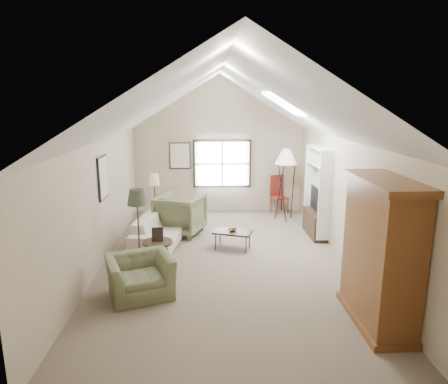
{
  "coord_description": "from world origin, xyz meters",
  "views": [
    {
      "loc": [
        -0.35,
        -7.78,
        3.27
      ],
      "look_at": [
        0.0,
        0.4,
        1.4
      ],
      "focal_mm": 32.0,
      "sensor_mm": 36.0,
      "label": 1
    }
  ],
  "objects_px": {
    "armoire": "(381,253)",
    "sofa": "(162,228)",
    "coffee_table": "(233,240)",
    "side_table": "(158,255)",
    "side_chair": "(280,194)",
    "armchair_near": "(140,276)",
    "armchair_far": "(180,214)"
  },
  "relations": [
    {
      "from": "armoire",
      "to": "sofa",
      "type": "height_order",
      "value": "armoire"
    },
    {
      "from": "coffee_table",
      "to": "side_table",
      "type": "height_order",
      "value": "side_table"
    },
    {
      "from": "side_chair",
      "to": "coffee_table",
      "type": "bearing_deg",
      "value": -137.25
    },
    {
      "from": "armchair_near",
      "to": "armchair_far",
      "type": "distance_m",
      "value": 3.33
    },
    {
      "from": "armchair_far",
      "to": "side_chair",
      "type": "bearing_deg",
      "value": -127.78
    },
    {
      "from": "sofa",
      "to": "armchair_far",
      "type": "bearing_deg",
      "value": -22.99
    },
    {
      "from": "armchair_near",
      "to": "coffee_table",
      "type": "height_order",
      "value": "armchair_near"
    },
    {
      "from": "armchair_far",
      "to": "side_table",
      "type": "xyz_separation_m",
      "value": [
        -0.3,
        -2.23,
        -0.21
      ]
    },
    {
      "from": "sofa",
      "to": "armchair_far",
      "type": "xyz_separation_m",
      "value": [
        0.4,
        0.63,
        0.16
      ]
    },
    {
      "from": "armchair_near",
      "to": "armchair_far",
      "type": "relative_size",
      "value": 0.97
    },
    {
      "from": "armchair_near",
      "to": "coffee_table",
      "type": "distance_m",
      "value": 2.72
    },
    {
      "from": "coffee_table",
      "to": "side_table",
      "type": "bearing_deg",
      "value": -146.2
    },
    {
      "from": "coffee_table",
      "to": "side_table",
      "type": "distance_m",
      "value": 1.86
    },
    {
      "from": "side_chair",
      "to": "armoire",
      "type": "bearing_deg",
      "value": -105.66
    },
    {
      "from": "sofa",
      "to": "coffee_table",
      "type": "bearing_deg",
      "value": -99.81
    },
    {
      "from": "sofa",
      "to": "armchair_near",
      "type": "distance_m",
      "value": 2.66
    },
    {
      "from": "sofa",
      "to": "side_table",
      "type": "xyz_separation_m",
      "value": [
        0.1,
        -1.6,
        -0.05
      ]
    },
    {
      "from": "armchair_near",
      "to": "side_chair",
      "type": "bearing_deg",
      "value": 36.36
    },
    {
      "from": "sofa",
      "to": "armchair_near",
      "type": "relative_size",
      "value": 2.19
    },
    {
      "from": "armoire",
      "to": "armchair_far",
      "type": "distance_m",
      "value": 5.41
    },
    {
      "from": "sofa",
      "to": "side_chair",
      "type": "distance_m",
      "value": 4.05
    },
    {
      "from": "armchair_near",
      "to": "coffee_table",
      "type": "bearing_deg",
      "value": 30.01
    },
    {
      "from": "side_chair",
      "to": "side_table",
      "type": "bearing_deg",
      "value": -147.12
    },
    {
      "from": "armchair_far",
      "to": "armoire",
      "type": "bearing_deg",
      "value": 146.67
    },
    {
      "from": "armoire",
      "to": "coffee_table",
      "type": "height_order",
      "value": "armoire"
    },
    {
      "from": "sofa",
      "to": "side_chair",
      "type": "xyz_separation_m",
      "value": [
        3.24,
        2.42,
        0.22
      ]
    },
    {
      "from": "side_table",
      "to": "armchair_far",
      "type": "bearing_deg",
      "value": 82.38
    },
    {
      "from": "armoire",
      "to": "side_table",
      "type": "relative_size",
      "value": 3.77
    },
    {
      "from": "coffee_table",
      "to": "armchair_far",
      "type": "bearing_deg",
      "value": 136.02
    },
    {
      "from": "armchair_near",
      "to": "sofa",
      "type": "bearing_deg",
      "value": 67.7
    },
    {
      "from": "side_chair",
      "to": "sofa",
      "type": "bearing_deg",
      "value": -162.35
    },
    {
      "from": "side_chair",
      "to": "armchair_far",
      "type": "bearing_deg",
      "value": -166.89
    }
  ]
}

